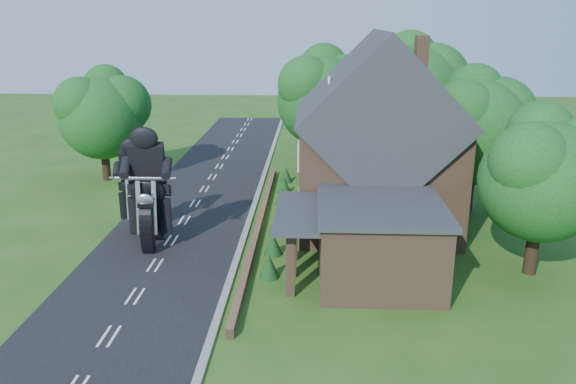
{
  "coord_description": "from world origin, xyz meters",
  "views": [
    {
      "loc": [
        7.14,
        -23.17,
        10.76
      ],
      "look_at": [
        5.96,
        2.59,
        2.8
      ],
      "focal_mm": 35.0,
      "sensor_mm": 36.0,
      "label": 1
    }
  ],
  "objects_px": {
    "house": "(377,146)",
    "motorcycle_follow": "(138,216)",
    "annex": "(376,240)",
    "motorcycle_lead": "(152,230)",
    "garden_wall": "(259,225)"
  },
  "relations": [
    {
      "from": "garden_wall",
      "to": "annex",
      "type": "distance_m",
      "value": 8.19
    },
    {
      "from": "house",
      "to": "motorcycle_lead",
      "type": "height_order",
      "value": "house"
    },
    {
      "from": "motorcycle_lead",
      "to": "garden_wall",
      "type": "bearing_deg",
      "value": -151.79
    },
    {
      "from": "annex",
      "to": "motorcycle_lead",
      "type": "distance_m",
      "value": 11.0
    },
    {
      "from": "house",
      "to": "annex",
      "type": "height_order",
      "value": "house"
    },
    {
      "from": "garden_wall",
      "to": "motorcycle_follow",
      "type": "xyz_separation_m",
      "value": [
        -6.44,
        -0.46,
        0.54
      ]
    },
    {
      "from": "house",
      "to": "motorcycle_lead",
      "type": "relative_size",
      "value": 5.28
    },
    {
      "from": "garden_wall",
      "to": "motorcycle_follow",
      "type": "distance_m",
      "value": 6.48
    },
    {
      "from": "house",
      "to": "motorcycle_follow",
      "type": "distance_m",
      "value": 13.21
    },
    {
      "from": "motorcycle_lead",
      "to": "motorcycle_follow",
      "type": "relative_size",
      "value": 1.22
    },
    {
      "from": "motorcycle_lead",
      "to": "motorcycle_follow",
      "type": "bearing_deg",
      "value": -59.44
    },
    {
      "from": "annex",
      "to": "motorcycle_follow",
      "type": "height_order",
      "value": "annex"
    },
    {
      "from": "house",
      "to": "annex",
      "type": "bearing_deg",
      "value": -95.24
    },
    {
      "from": "garden_wall",
      "to": "motorcycle_lead",
      "type": "relative_size",
      "value": 11.35
    },
    {
      "from": "annex",
      "to": "motorcycle_follow",
      "type": "xyz_separation_m",
      "value": [
        -12.01,
        5.34,
        -1.02
      ]
    }
  ]
}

